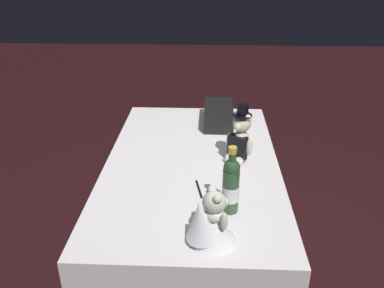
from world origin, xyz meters
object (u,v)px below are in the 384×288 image
champagne_bottle (231,185)px  signing_pen (199,188)px  teddy_bear_groom (240,139)px  teddy_bear_bride (210,221)px  gift_case_black (219,115)px

champagne_bottle → signing_pen: champagne_bottle is taller
teddy_bear_groom → teddy_bear_bride: (-0.64, 0.15, -0.03)m
teddy_bear_groom → champagne_bottle: teddy_bear_groom is taller
champagne_bottle → gift_case_black: (0.91, 0.03, -0.07)m
gift_case_black → teddy_bear_bride: bearing=177.4°
gift_case_black → teddy_bear_groom: bearing=-168.2°
champagne_bottle → teddy_bear_bride: bearing=156.9°
teddy_bear_groom → teddy_bear_bride: 0.65m
teddy_bear_groom → signing_pen: teddy_bear_groom is taller
teddy_bear_bride → gift_case_black: 1.11m
teddy_bear_bride → champagne_bottle: bearing=-23.1°
teddy_bear_bride → gift_case_black: (1.11, -0.05, -0.04)m
teddy_bear_groom → signing_pen: size_ratio=2.03×
champagne_bottle → signing_pen: 0.24m
champagne_bottle → signing_pen: size_ratio=2.01×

